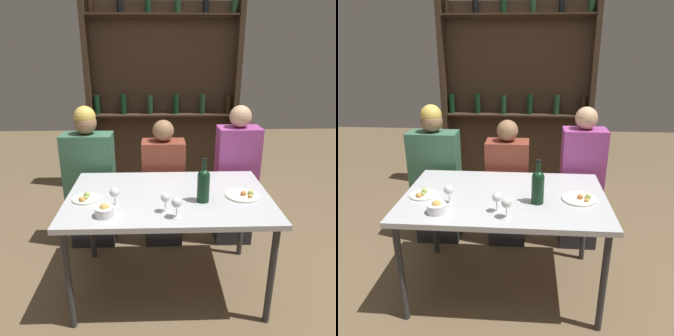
% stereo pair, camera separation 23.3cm
% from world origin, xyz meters
% --- Properties ---
extents(ground_plane, '(10.00, 10.00, 0.00)m').
position_xyz_m(ground_plane, '(0.00, 0.00, 0.00)').
color(ground_plane, brown).
extents(dining_table, '(1.39, 0.88, 0.76)m').
position_xyz_m(dining_table, '(0.00, 0.00, 0.70)').
color(dining_table, '#B7BABF').
rests_on(dining_table, ground_plane).
extents(wine_rack_wall, '(1.81, 0.21, 2.32)m').
position_xyz_m(wine_rack_wall, '(-0.00, 1.96, 1.18)').
color(wine_rack_wall, '#38281C').
rests_on(wine_rack_wall, ground_plane).
extents(wine_bottle, '(0.08, 0.08, 0.30)m').
position_xyz_m(wine_bottle, '(0.22, -0.10, 0.89)').
color(wine_bottle, black).
rests_on(wine_bottle, dining_table).
extents(wine_glass_0, '(0.07, 0.07, 0.13)m').
position_xyz_m(wine_glass_0, '(-0.35, -0.16, 0.85)').
color(wine_glass_0, silver).
rests_on(wine_glass_0, dining_table).
extents(wine_glass_1, '(0.06, 0.06, 0.13)m').
position_xyz_m(wine_glass_1, '(0.04, -0.32, 0.86)').
color(wine_glass_1, silver).
rests_on(wine_glass_1, dining_table).
extents(wine_glass_2, '(0.06, 0.06, 0.13)m').
position_xyz_m(wine_glass_2, '(-0.03, -0.25, 0.85)').
color(wine_glass_2, silver).
rests_on(wine_glass_2, dining_table).
extents(food_plate_0, '(0.23, 0.23, 0.04)m').
position_xyz_m(food_plate_0, '(0.51, -0.04, 0.77)').
color(food_plate_0, silver).
rests_on(food_plate_0, dining_table).
extents(food_plate_1, '(0.19, 0.19, 0.04)m').
position_xyz_m(food_plate_1, '(-0.56, -0.06, 0.77)').
color(food_plate_1, silver).
rests_on(food_plate_1, dining_table).
extents(snack_bowl, '(0.12, 0.12, 0.08)m').
position_xyz_m(snack_bowl, '(-0.40, -0.29, 0.80)').
color(snack_bowl, white).
rests_on(snack_bowl, dining_table).
extents(seated_person_left, '(0.43, 0.22, 1.27)m').
position_xyz_m(seated_person_left, '(-0.67, 0.62, 0.61)').
color(seated_person_left, '#26262B').
rests_on(seated_person_left, ground_plane).
extents(seated_person_center, '(0.37, 0.22, 1.15)m').
position_xyz_m(seated_person_center, '(-0.02, 0.62, 0.54)').
color(seated_person_center, '#26262B').
rests_on(seated_person_center, ground_plane).
extents(seated_person_right, '(0.36, 0.22, 1.27)m').
position_xyz_m(seated_person_right, '(0.62, 0.62, 0.60)').
color(seated_person_right, '#26262B').
rests_on(seated_person_right, ground_plane).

